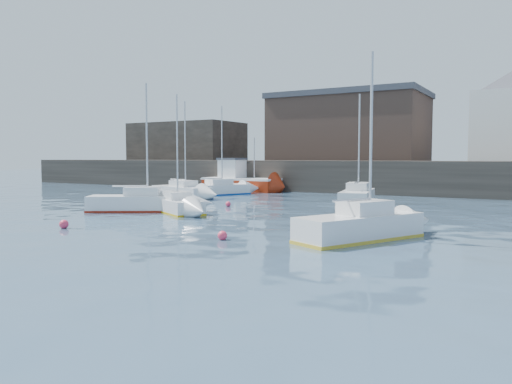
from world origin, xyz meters
The scene contains 15 objects.
water centered at (0.00, 0.00, 0.00)m, with size 220.00×220.00×0.00m, color #2D4760.
quay_wall centered at (0.00, 35.00, 1.50)m, with size 90.00×5.00×3.00m, color #28231E.
land_strip centered at (0.00, 53.00, 1.40)m, with size 90.00×32.00×2.80m, color #28231E.
warehouse centered at (-6.00, 43.00, 6.62)m, with size 16.40×10.40×7.60m.
bldg_west centered at (-28.00, 42.00, 5.30)m, with size 14.00×8.00×5.00m.
fishing_boat centered at (-13.21, 31.51, 1.01)m, with size 8.05×3.38×5.24m.
sailboat_a centered at (-8.48, 12.22, 0.55)m, with size 6.12×4.79×7.81m.
sailboat_b centered at (-6.27, 12.99, 0.46)m, with size 5.62×4.21×7.04m.
sailboat_c centered at (6.75, 8.72, 0.58)m, with size 4.12×5.94×7.52m.
sailboat_e centered at (-13.05, 22.12, 0.51)m, with size 6.42×3.62×7.87m.
sailboat_f centered at (1.59, 23.65, 0.55)m, with size 3.13×6.29×7.83m.
sailboat_h centered at (-12.06, 25.80, 0.51)m, with size 4.36×6.34×7.84m.
buoy_near centered at (-6.29, 4.94, 0.00)m, with size 0.43×0.43×0.43m, color #F33756.
buoy_mid centered at (1.95, 5.94, 0.00)m, with size 0.39×0.39×0.39m, color #F33756.
buoy_far centered at (-5.39, 17.54, 0.00)m, with size 0.36×0.36×0.36m, color #F33756.
Camera 1 is at (13.09, -10.56, 3.31)m, focal length 35.00 mm.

